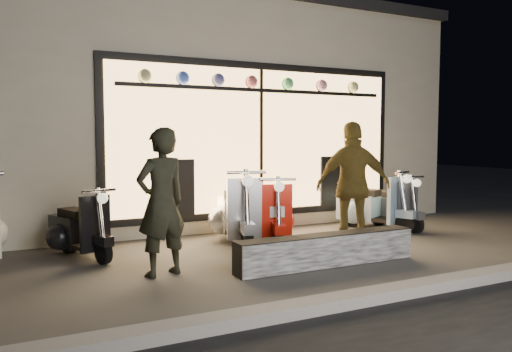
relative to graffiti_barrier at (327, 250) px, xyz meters
The scene contains 11 objects.
ground 0.80m from the graffiti_barrier, 123.12° to the left, with size 40.00×40.00×0.00m, color #383533.
kerb 1.42m from the graffiti_barrier, 107.44° to the right, with size 40.00×0.25×0.12m, color slate.
shop_building 5.96m from the graffiti_barrier, 94.26° to the left, with size 10.20×6.23×4.20m.
graffiti_barrier is the anchor object (origin of this frame).
scooter_silver 1.84m from the graffiti_barrier, 103.79° to the left, with size 0.73×1.54×1.09m.
scooter_red 1.62m from the graffiti_barrier, 87.58° to the left, with size 0.74×1.38×0.99m.
scooter_black 3.34m from the graffiti_barrier, 144.87° to the left, with size 0.71×1.25×0.91m.
scooter_blue 2.78m from the graffiti_barrier, 41.48° to the left, with size 0.82×1.35×0.99m.
scooter_grey 3.09m from the graffiti_barrier, 35.38° to the left, with size 0.43×1.27×0.91m.
man 2.12m from the graffiti_barrier, 166.36° to the left, with size 0.62×0.41×1.71m, color black.
woman 1.32m from the graffiti_barrier, 36.33° to the left, with size 1.07×0.45×1.83m, color brown.
Camera 1 is at (-3.06, -5.75, 1.59)m, focal length 35.00 mm.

